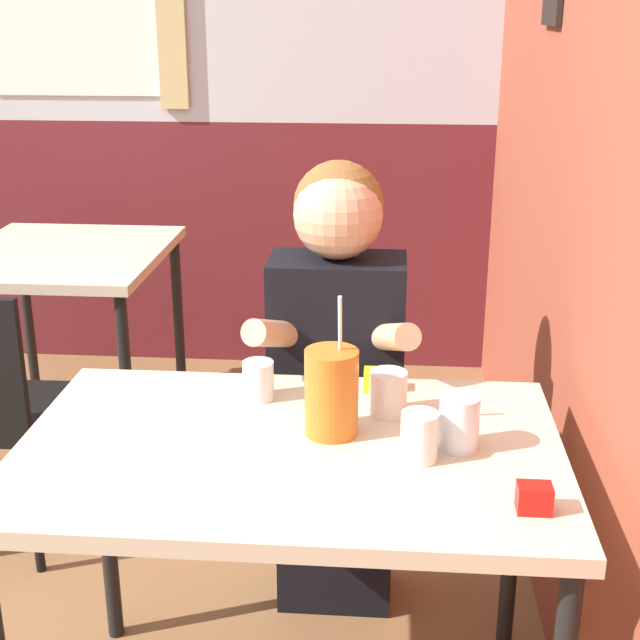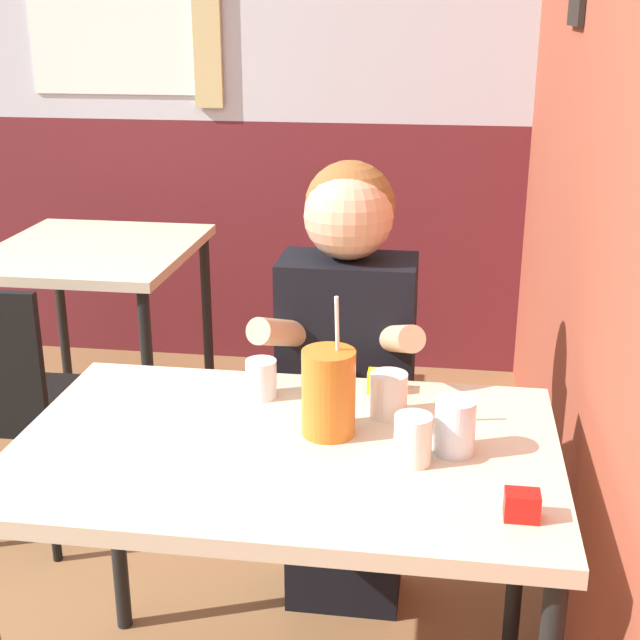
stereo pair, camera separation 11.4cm
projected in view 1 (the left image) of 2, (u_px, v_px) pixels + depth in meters
brick_wall_right at (566, 91)px, 2.42m from camera, size 0.08×4.61×2.70m
back_wall at (187, 59)px, 3.77m from camera, size 5.60×0.09×2.70m
main_table at (290, 475)px, 1.80m from camera, size 1.09×0.71×0.74m
background_table at (64, 273)px, 3.22m from camera, size 0.71×0.81×0.74m
person_seated at (337, 379)px, 2.30m from camera, size 0.42×0.42×1.22m
cocktail_pitcher at (331, 392)px, 1.80m from camera, size 0.11×0.11×0.30m
glass_near_pitcher at (258, 380)px, 1.97m from camera, size 0.07×0.07×0.09m
glass_center at (419, 436)px, 1.70m from camera, size 0.07×0.07×0.10m
glass_far_side at (388, 393)px, 1.90m from camera, size 0.08×0.08×0.10m
glass_by_brick at (459, 422)px, 1.74m from camera, size 0.08×0.08×0.11m
condiment_ketchup at (534, 498)px, 1.53m from camera, size 0.06×0.04×0.05m
condiment_mustard at (377, 380)px, 2.02m from camera, size 0.06×0.04×0.05m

